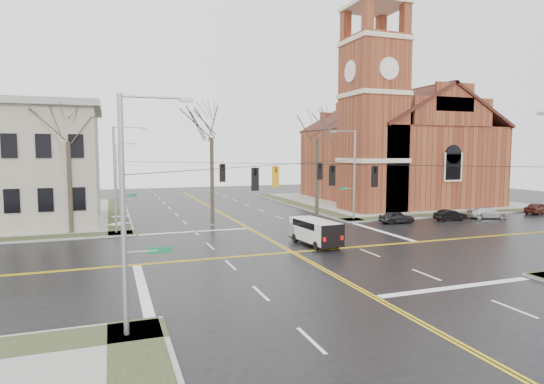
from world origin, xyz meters
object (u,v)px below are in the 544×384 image
object	(u,v)px
cargo_van	(314,230)
parked_car_a	(397,217)
parked_car_b	(450,215)
parked_car_d	(538,208)
signal_pole_sw	(128,209)
streetlight_north_a	(121,173)
tree_ne	(318,135)
streetlight_north_b	(117,167)
tree_nw_near	(212,132)
parked_car_c	(487,213)
tree_nw_far	(68,135)
signal_pole_ne	(353,172)
signal_pole_nw	(117,176)
church	(390,141)

from	to	relation	value
cargo_van	parked_car_a	world-z (taller)	cargo_van
parked_car_b	parked_car_d	distance (m)	12.75
signal_pole_sw	parked_car_a	size ratio (longest dim) A/B	2.56
streetlight_north_a	cargo_van	distance (m)	29.45
signal_pole_sw	cargo_van	size ratio (longest dim) A/B	1.75
parked_car_d	tree_ne	bearing A→B (deg)	64.70
streetlight_north_b	tree_nw_near	world-z (taller)	tree_nw_near
streetlight_north_b	parked_car_c	xyz separation A→B (m)	(36.04, -40.07, -3.88)
parked_car_c	streetlight_north_b	bearing A→B (deg)	59.15
cargo_van	tree_nw_far	xyz separation A→B (m)	(-17.61, 10.92, 7.25)
signal_pole_ne	streetlight_north_b	bearing A→B (deg)	121.05
signal_pole_nw	parked_car_d	world-z (taller)	signal_pole_nw
parked_car_a	tree_nw_near	bearing A→B (deg)	76.11
signal_pole_sw	cargo_van	bearing A→B (deg)	44.01
church	signal_pole_sw	xyz separation A→B (m)	(-36.09, -36.28, -3.48)
church	parked_car_c	size ratio (longest dim) A/B	6.81
signal_pole_sw	parked_car_c	world-z (taller)	signal_pole_sw
church	parked_car_c	xyz separation A→B (m)	(0.62, -16.85, -7.85)
tree_nw_far	church	bearing A→B (deg)	16.75
signal_pole_sw	parked_car_c	bearing A→B (deg)	27.89
streetlight_north_b	parked_car_d	xyz separation A→B (m)	(44.17, -39.26, -3.82)
streetlight_north_b	tree_nw_far	bearing A→B (deg)	-97.19
streetlight_north_b	parked_car_a	bearing A→B (deg)	-57.52
signal_pole_ne	parked_car_b	xyz separation A→B (m)	(9.47, -3.39, -4.40)
tree_ne	signal_pole_sw	bearing A→B (deg)	-128.18
cargo_van	tree_ne	distance (m)	14.88
streetlight_north_b	parked_car_c	distance (m)	54.03
cargo_van	tree_nw_far	world-z (taller)	tree_nw_far
cargo_van	streetlight_north_b	bearing A→B (deg)	100.62
parked_car_c	tree_ne	size ratio (longest dim) A/B	0.34
signal_pole_ne	streetlight_north_a	distance (m)	27.48
parked_car_b	signal_pole_ne	bearing A→B (deg)	74.01
parked_car_d	signal_pole_ne	bearing A→B (deg)	67.96
church	streetlight_north_a	distance (m)	35.78
signal_pole_ne	parked_car_d	xyz separation A→B (m)	(22.20, -2.76, -4.31)
signal_pole_ne	tree_nw_near	size ratio (longest dim) A/B	0.73
parked_car_a	signal_pole_nw	bearing A→B (deg)	85.58
church	parked_car_b	world-z (taller)	church
parked_car_a	tree_ne	distance (m)	11.37
tree_nw_far	tree_ne	size ratio (longest dim) A/B	0.97
cargo_van	tree_nw_near	world-z (taller)	tree_nw_near
parked_car_d	signal_pole_nw	bearing A→B (deg)	71.52
streetlight_north_a	tree_nw_near	xyz separation A→B (m)	(7.91, -14.54, 4.42)
tree_ne	signal_pole_ne	bearing A→B (deg)	-30.99
parked_car_d	tree_ne	xyz separation A→B (m)	(-25.29, 4.62, 8.02)
signal_pole_sw	signal_pole_ne	bearing A→B (deg)	45.45
parked_car_a	parked_car_b	bearing A→B (deg)	-90.59
signal_pole_nw	streetlight_north_a	distance (m)	16.52
signal_pole_sw	tree_ne	world-z (taller)	tree_ne
tree_nw_far	cargo_van	bearing A→B (deg)	-31.80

